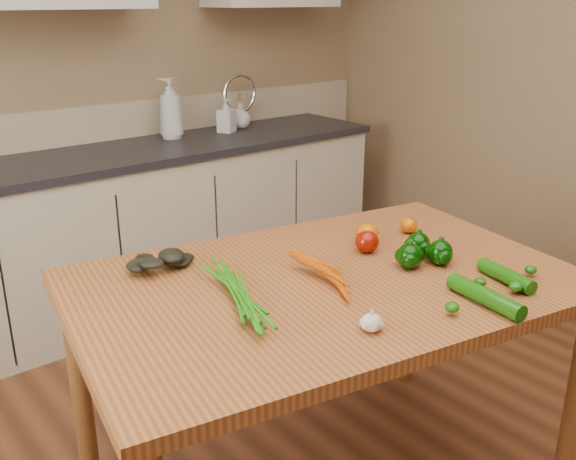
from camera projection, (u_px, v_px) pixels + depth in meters
The scene contains 17 objects.
room at pixel (407, 160), 1.69m from camera, with size 4.04×5.04×2.64m.
counter_run at pixel (147, 226), 3.56m from camera, with size 2.84×0.64×1.14m.
table at pixel (325, 305), 2.03m from camera, with size 1.70×1.25×0.83m.
soap_bottle_a at pixel (171, 108), 3.58m from camera, with size 0.13×0.13×0.34m, color silver.
soap_bottle_b at pixel (226, 115), 3.78m from camera, with size 0.09×0.09×0.20m, color silver.
soap_bottle_c at pixel (241, 116), 3.91m from camera, with size 0.12×0.12×0.15m, color silver.
carrot_bunch at pixel (299, 277), 1.91m from camera, with size 0.29×0.22×0.08m, color #C44C04, non-canonical shape.
leafy_greens at pixel (159, 252), 2.06m from camera, with size 0.22×0.20×0.11m, color black, non-canonical shape.
garlic_bulb at pixel (372, 323), 1.67m from camera, with size 0.06×0.06×0.05m, color silver.
pepper_a at pixel (410, 256), 2.06m from camera, with size 0.08×0.08×0.08m, color black.
pepper_b at pixel (418, 244), 2.16m from camera, with size 0.08×0.08×0.08m, color black.
pepper_c at pixel (440, 253), 2.09m from camera, with size 0.08×0.08×0.08m, color black.
tomato_a at pixel (367, 242), 2.19m from camera, with size 0.08×0.08×0.08m, color #7F0E02.
tomato_b at pixel (367, 234), 2.27m from camera, with size 0.08×0.08×0.08m, color #C65704.
tomato_c at pixel (409, 225), 2.38m from camera, with size 0.06×0.06×0.06m, color #C65704.
zucchini_a at pixel (506, 276), 1.96m from camera, with size 0.05×0.05×0.21m, color #114D08.
zucchini_b at pixel (485, 297), 1.82m from camera, with size 0.05×0.05×0.26m, color #114D08.
Camera 1 is at (-1.28, -0.91, 1.65)m, focal length 40.00 mm.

